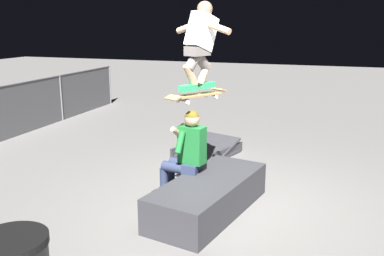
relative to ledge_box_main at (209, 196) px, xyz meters
The scene contains 6 objects.
ground_plane 0.37m from the ledge_box_main, 18.54° to the right, with size 40.00×40.00×0.00m, color slate.
ledge_box_main is the anchor object (origin of this frame).
person_sitting_on_ledge 0.67m from the ledge_box_main, 59.02° to the left, with size 0.59×0.78×1.28m.
skateboard 1.32m from the ledge_box_main, 38.47° to the left, with size 1.02×0.59×0.13m.
skater_airborne 1.98m from the ledge_box_main, 32.45° to the left, with size 0.63×0.84×1.12m.
kicker_ramp 2.44m from the ledge_box_main, 17.54° to the left, with size 1.26×1.13×0.38m.
Camera 1 is at (-5.14, -1.36, 2.38)m, focal length 39.67 mm.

